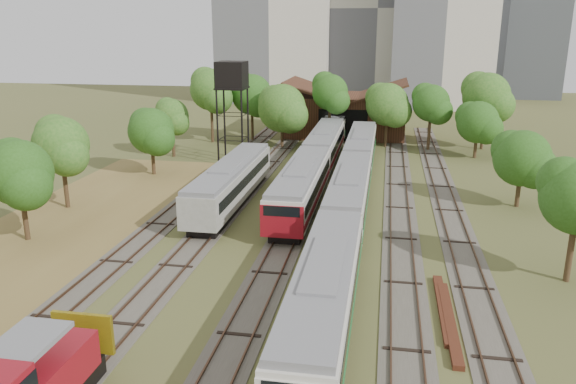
# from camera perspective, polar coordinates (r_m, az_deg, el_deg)

# --- Properties ---
(ground) EXTENTS (240.00, 240.00, 0.00)m
(ground) POSITION_cam_1_polar(r_m,az_deg,el_deg) (25.24, -2.32, -18.42)
(ground) COLOR #475123
(ground) RESTS_ON ground
(dry_grass_patch) EXTENTS (14.00, 60.00, 0.04)m
(dry_grass_patch) POSITION_cam_1_polar(r_m,az_deg,el_deg) (38.89, -26.66, -7.19)
(dry_grass_patch) COLOR brown
(dry_grass_patch) RESTS_ON ground
(tracks) EXTENTS (24.60, 80.00, 0.19)m
(tracks) POSITION_cam_1_polar(r_m,az_deg,el_deg) (47.75, 3.25, -1.19)
(tracks) COLOR #4C473D
(tracks) RESTS_ON ground
(railcar_red_set) EXTENTS (2.97, 34.58, 3.68)m
(railcar_red_set) POSITION_cam_1_polar(r_m,az_deg,el_deg) (53.85, 2.72, 2.94)
(railcar_red_set) COLOR black
(railcar_red_set) RESTS_ON ground
(railcar_green_set) EXTENTS (2.88, 52.08, 3.56)m
(railcar_green_set) POSITION_cam_1_polar(r_m,az_deg,el_deg) (43.90, 6.24, -0.32)
(railcar_green_set) COLOR black
(railcar_green_set) RESTS_ON ground
(railcar_rear) EXTENTS (2.78, 16.08, 3.43)m
(railcar_rear) POSITION_cam_1_polar(r_m,az_deg,el_deg) (80.49, 5.23, 7.26)
(railcar_rear) COLOR black
(railcar_rear) RESTS_ON ground
(old_grey_coach) EXTENTS (2.89, 18.00, 3.57)m
(old_grey_coach) POSITION_cam_1_polar(r_m,az_deg,el_deg) (47.29, -5.78, 0.99)
(old_grey_coach) COLOR black
(old_grey_coach) RESTS_ON ground
(water_tower) EXTENTS (3.18, 3.18, 10.99)m
(water_tower) POSITION_cam_1_polar(r_m,az_deg,el_deg) (61.67, -5.74, 11.47)
(water_tower) COLOR black
(water_tower) RESTS_ON ground
(rail_pile_near) EXTENTS (0.51, 7.68, 0.26)m
(rail_pile_near) POSITION_cam_1_polar(r_m,az_deg,el_deg) (31.43, 15.46, -11.29)
(rail_pile_near) COLOR #512617
(rail_pile_near) RESTS_ON ground
(rail_pile_far) EXTENTS (0.53, 8.40, 0.27)m
(rail_pile_far) POSITION_cam_1_polar(r_m,az_deg,el_deg) (30.23, 16.08, -12.49)
(rail_pile_far) COLOR #512617
(rail_pile_far) RESTS_ON ground
(maintenance_shed) EXTENTS (16.45, 11.55, 7.58)m
(maintenance_shed) POSITION_cam_1_polar(r_m,az_deg,el_deg) (79.25, 5.91, 7.91)
(maintenance_shed) COLOR #382214
(maintenance_shed) RESTS_ON ground
(tree_band_left) EXTENTS (7.30, 52.21, 8.66)m
(tree_band_left) POSITION_cam_1_polar(r_m,az_deg,el_deg) (43.05, -25.08, 2.52)
(tree_band_left) COLOR #382616
(tree_band_left) RESTS_ON ground
(tree_band_far) EXTENTS (39.60, 9.78, 9.48)m
(tree_band_far) POSITION_cam_1_polar(r_m,az_deg,el_deg) (70.98, 4.70, 9.40)
(tree_band_far) COLOR #382616
(tree_band_far) RESTS_ON ground
(tree_band_right) EXTENTS (5.56, 37.77, 7.27)m
(tree_band_right) POSITION_cam_1_polar(r_m,az_deg,el_deg) (52.62, 21.63, 4.22)
(tree_band_right) COLOR #382616
(tree_band_right) RESTS_ON ground
(tower_centre) EXTENTS (20.00, 18.00, 36.00)m
(tower_centre) POSITION_cam_1_polar(r_m,az_deg,el_deg) (120.33, 9.20, 17.83)
(tower_centre) COLOR #AEAC9E
(tower_centre) RESTS_ON ground
(tower_far_right) EXTENTS (12.00, 12.00, 28.00)m
(tower_far_right) POSITION_cam_1_polar(r_m,az_deg,el_deg) (133.54, 23.55, 14.85)
(tower_far_right) COLOR #42464A
(tower_far_right) RESTS_ON ground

